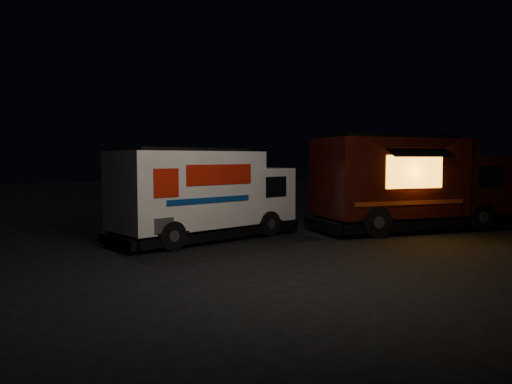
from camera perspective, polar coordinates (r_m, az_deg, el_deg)
The scene contains 3 objects.
ground at distance 13.83m, azimuth 2.75°, elevation -6.44°, with size 80.00×80.00×0.00m, color black.
white_truck at distance 15.31m, azimuth -5.67°, elevation -0.20°, with size 6.13×2.09×2.78m, color white, non-canonical shape.
red_truck at distance 18.02m, azimuth 17.28°, elevation 1.02°, with size 6.99×2.57×3.25m, color #360F09, non-canonical shape.
Camera 1 is at (-5.85, -12.28, 2.50)m, focal length 35.00 mm.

